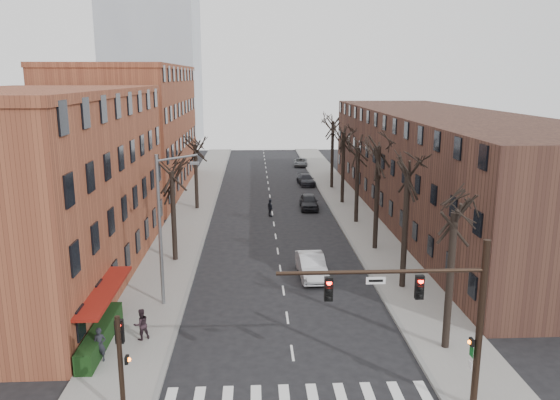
{
  "coord_description": "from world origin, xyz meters",
  "views": [
    {
      "loc": [
        -1.79,
        -20.33,
        13.22
      ],
      "look_at": [
        0.19,
        20.31,
        4.0
      ],
      "focal_mm": 35.0,
      "sensor_mm": 36.0,
      "label": 1
    }
  ],
  "objects": [
    {
      "name": "building_right",
      "position": [
        16.0,
        30.0,
        5.0
      ],
      "size": [
        12.0,
        50.0,
        10.0
      ],
      "primitive_type": "cube",
      "color": "#4A2C22",
      "rests_on": "ground"
    },
    {
      "name": "tree_right_a",
      "position": [
        7.6,
        4.0,
        0.0
      ],
      "size": [
        5.2,
        5.2,
        10.0
      ],
      "primitive_type": null,
      "color": "black",
      "rests_on": "ground"
    },
    {
      "name": "sidewalk_right",
      "position": [
        8.0,
        35.0,
        0.07
      ],
      "size": [
        4.0,
        90.0,
        0.15
      ],
      "primitive_type": "cube",
      "color": "gray",
      "rests_on": "ground"
    },
    {
      "name": "signal_mast_arm",
      "position": [
        5.45,
        -1.0,
        4.4
      ],
      "size": [
        8.14,
        0.3,
        7.2
      ],
      "color": "black",
      "rests_on": "ground"
    },
    {
      "name": "signal_pole_left",
      "position": [
        -6.99,
        -0.95,
        2.61
      ],
      "size": [
        0.47,
        0.44,
        4.4
      ],
      "color": "black",
      "rests_on": "ground"
    },
    {
      "name": "building_left_far",
      "position": [
        -16.0,
        44.0,
        7.0
      ],
      "size": [
        12.0,
        28.0,
        14.0
      ],
      "primitive_type": "cube",
      "color": "brown",
      "rests_on": "ground"
    },
    {
      "name": "streetlight",
      "position": [
        -7.03,
        10.0,
        5.01
      ],
      "size": [
        2.45,
        0.22,
        9.03
      ],
      "color": "slate",
      "rests_on": "ground"
    },
    {
      "name": "tree_left_b",
      "position": [
        -7.6,
        34.0,
        0.0
      ],
      "size": [
        5.2,
        5.2,
        9.5
      ],
      "primitive_type": null,
      "color": "black",
      "rests_on": "ground"
    },
    {
      "name": "building_left_near",
      "position": [
        -16.0,
        15.0,
        6.0
      ],
      "size": [
        12.0,
        26.0,
        12.0
      ],
      "primitive_type": "cube",
      "color": "brown",
      "rests_on": "ground"
    },
    {
      "name": "tree_right_c",
      "position": [
        7.6,
        20.0,
        0.0
      ],
      "size": [
        5.2,
        5.2,
        11.6
      ],
      "primitive_type": null,
      "color": "black",
      "rests_on": "ground"
    },
    {
      "name": "tree_left_a",
      "position": [
        -7.6,
        18.0,
        0.0
      ],
      "size": [
        5.2,
        5.2,
        9.5
      ],
      "primitive_type": null,
      "color": "black",
      "rests_on": "ground"
    },
    {
      "name": "parked_car_mid",
      "position": [
        4.7,
        46.36,
        0.66
      ],
      "size": [
        2.23,
        4.69,
        1.32
      ],
      "primitive_type": "imported",
      "rotation": [
        0.0,
        0.0,
        0.08
      ],
      "color": "black",
      "rests_on": "ground"
    },
    {
      "name": "pedestrian_crossing",
      "position": [
        -0.25,
        30.79,
        0.86
      ],
      "size": [
        0.75,
        1.1,
        1.73
      ],
      "primitive_type": "imported",
      "rotation": [
        0.0,
        0.0,
        1.93
      ],
      "color": "black",
      "rests_on": "ground"
    },
    {
      "name": "awning_left",
      "position": [
        -9.4,
        6.0,
        0.0
      ],
      "size": [
        1.2,
        7.0,
        0.15
      ],
      "primitive_type": "cube",
      "color": "maroon",
      "rests_on": "ground"
    },
    {
      "name": "tree_right_d",
      "position": [
        7.6,
        28.0,
        0.0
      ],
      "size": [
        5.2,
        5.2,
        10.0
      ],
      "primitive_type": null,
      "color": "black",
      "rests_on": "ground"
    },
    {
      "name": "silver_sedan",
      "position": [
        2.02,
        14.31,
        0.79
      ],
      "size": [
        1.9,
        4.87,
        1.58
      ],
      "primitive_type": "imported",
      "rotation": [
        0.0,
        0.0,
        0.05
      ],
      "color": "#B7B9BF",
      "rests_on": "ground"
    },
    {
      "name": "parked_car_near",
      "position": [
        3.8,
        33.75,
        0.75
      ],
      "size": [
        1.86,
        4.45,
        1.5
      ],
      "primitive_type": "imported",
      "rotation": [
        0.0,
        0.0,
        -0.02
      ],
      "color": "black",
      "rests_on": "ground"
    },
    {
      "name": "parked_car_far",
      "position": [
        5.3,
        60.97,
        0.59
      ],
      "size": [
        2.28,
        4.41,
        1.19
      ],
      "primitive_type": "imported",
      "rotation": [
        0.0,
        0.0,
        -0.07
      ],
      "color": "slate",
      "rests_on": "ground"
    },
    {
      "name": "ground",
      "position": [
        0.0,
        0.0,
        0.0
      ],
      "size": [
        160.0,
        160.0,
        0.0
      ],
      "primitive_type": "plane",
      "color": "black",
      "rests_on": "ground"
    },
    {
      "name": "pedestrian_a",
      "position": [
        -9.09,
        3.44,
        0.97
      ],
      "size": [
        0.61,
        0.41,
        1.63
      ],
      "primitive_type": "imported",
      "rotation": [
        0.0,
        0.0,
        0.03
      ],
      "color": "black",
      "rests_on": "sidewalk_left"
    },
    {
      "name": "tree_right_b",
      "position": [
        7.6,
        12.0,
        0.0
      ],
      "size": [
        5.2,
        5.2,
        10.8
      ],
      "primitive_type": null,
      "color": "black",
      "rests_on": "ground"
    },
    {
      "name": "hedge",
      "position": [
        -9.5,
        5.0,
        0.65
      ],
      "size": [
        0.8,
        6.0,
        1.0
      ],
      "primitive_type": "cube",
      "color": "#183613",
      "rests_on": "sidewalk_left"
    },
    {
      "name": "tree_right_e",
      "position": [
        7.6,
        36.0,
        0.0
      ],
      "size": [
        5.2,
        5.2,
        10.8
      ],
      "primitive_type": null,
      "color": "black",
      "rests_on": "ground"
    },
    {
      "name": "sidewalk_left",
      "position": [
        -8.0,
        35.0,
        0.07
      ],
      "size": [
        4.0,
        90.0,
        0.15
      ],
      "primitive_type": "cube",
      "color": "gray",
      "rests_on": "ground"
    },
    {
      "name": "tree_right_f",
      "position": [
        7.6,
        44.0,
        0.0
      ],
      "size": [
        5.2,
        5.2,
        11.6
      ],
      "primitive_type": null,
      "color": "black",
      "rests_on": "ground"
    },
    {
      "name": "pedestrian_b",
      "position": [
        -7.58,
        5.53,
        0.97
      ],
      "size": [
        1.0,
        0.95,
        1.63
      ],
      "primitive_type": "imported",
      "rotation": [
        0.0,
        0.0,
        3.71
      ],
      "color": "black",
      "rests_on": "sidewalk_left"
    }
  ]
}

